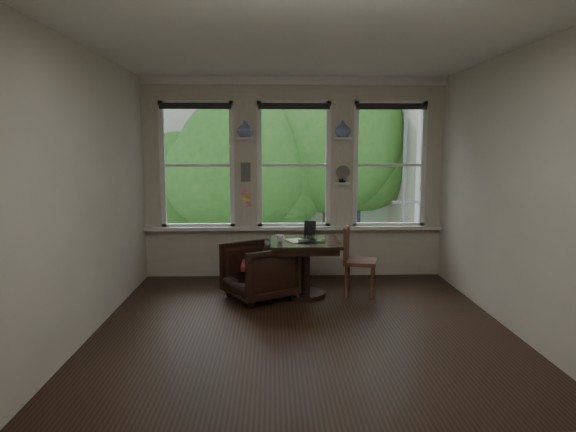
{
  "coord_description": "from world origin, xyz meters",
  "views": [
    {
      "loc": [
        -0.33,
        -5.54,
        1.98
      ],
      "look_at": [
        -0.13,
        0.9,
        1.11
      ],
      "focal_mm": 32.0,
      "sensor_mm": 36.0,
      "label": 1
    }
  ],
  "objects_px": {
    "armchair_left": "(259,271)",
    "laptop": "(312,242)",
    "table": "(305,269)",
    "side_chair_right": "(360,261)",
    "mug": "(280,238)"
  },
  "relations": [
    {
      "from": "table",
      "to": "armchair_left",
      "type": "xyz_separation_m",
      "value": [
        -0.6,
        -0.09,
        -0.01
      ]
    },
    {
      "from": "side_chair_right",
      "to": "laptop",
      "type": "bearing_deg",
      "value": 121.12
    },
    {
      "from": "armchair_left",
      "to": "laptop",
      "type": "relative_size",
      "value": 2.27
    },
    {
      "from": "armchair_left",
      "to": "table",
      "type": "bearing_deg",
      "value": 68.52
    },
    {
      "from": "armchair_left",
      "to": "laptop",
      "type": "height_order",
      "value": "laptop"
    },
    {
      "from": "mug",
      "to": "armchair_left",
      "type": "bearing_deg",
      "value": -174.19
    },
    {
      "from": "table",
      "to": "mug",
      "type": "distance_m",
      "value": 0.54
    },
    {
      "from": "side_chair_right",
      "to": "table",
      "type": "bearing_deg",
      "value": 108.28
    },
    {
      "from": "laptop",
      "to": "side_chair_right",
      "type": "bearing_deg",
      "value": 19.73
    },
    {
      "from": "armchair_left",
      "to": "laptop",
      "type": "bearing_deg",
      "value": 54.84
    },
    {
      "from": "laptop",
      "to": "mug",
      "type": "xyz_separation_m",
      "value": [
        -0.41,
        0.08,
        0.03
      ]
    },
    {
      "from": "laptop",
      "to": "mug",
      "type": "distance_m",
      "value": 0.42
    },
    {
      "from": "table",
      "to": "armchair_left",
      "type": "height_order",
      "value": "table"
    },
    {
      "from": "table",
      "to": "laptop",
      "type": "distance_m",
      "value": 0.42
    },
    {
      "from": "mug",
      "to": "table",
      "type": "bearing_deg",
      "value": 11.44
    }
  ]
}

